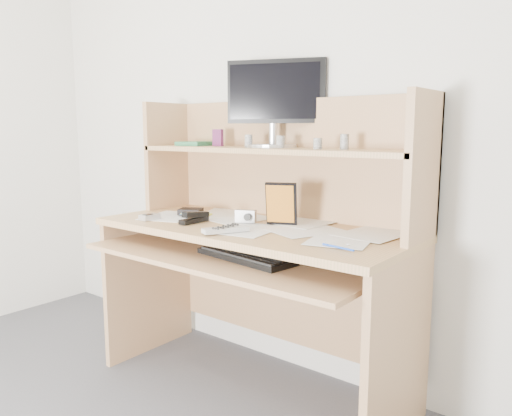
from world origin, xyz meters
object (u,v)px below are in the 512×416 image
Objects in this scene: desk at (262,235)px; game_case at (281,204)px; keyboard at (246,255)px; monitor at (275,101)px; tv_remote at (226,230)px.

game_case is at bearing -7.83° from desk.
keyboard is 1.04× the size of monitor.
desk is 0.28m from tv_remote.
tv_remote is 0.28m from game_case.
monitor is (-0.06, 0.41, 0.52)m from tv_remote.
monitor is at bearing 117.11° from keyboard.
keyboard is 2.39× the size of tv_remote.
monitor reaches higher than keyboard.
desk is 7.54× the size of game_case.
monitor is at bearing 109.03° from game_case.
keyboard is at bearing 52.02° from tv_remote.
game_case reaches higher than tv_remote.
tv_remote is at bearing -84.97° from desk.
tv_remote is 0.44× the size of monitor.
desk is at bearing 121.52° from tv_remote.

